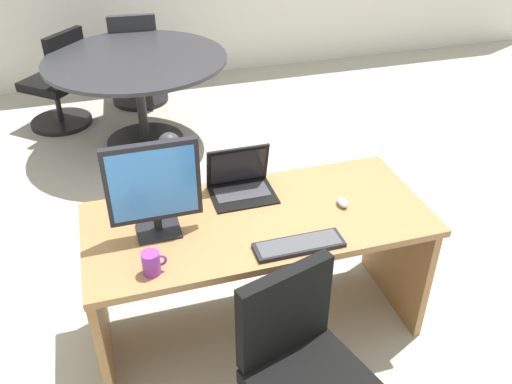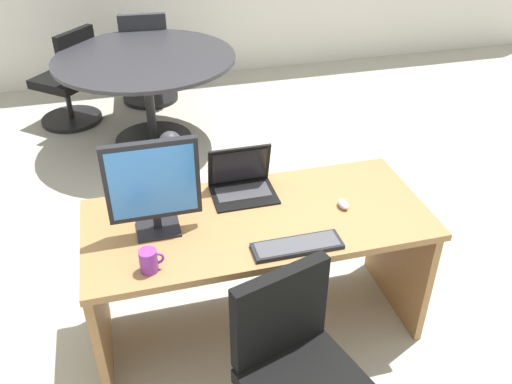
{
  "view_description": "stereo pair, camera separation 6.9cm",
  "coord_description": "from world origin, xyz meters",
  "px_view_note": "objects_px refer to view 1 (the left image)",
  "views": [
    {
      "loc": [
        -0.62,
        -2.03,
        2.3
      ],
      "look_at": [
        0.0,
        0.04,
        0.87
      ],
      "focal_mm": 38.06,
      "sensor_mm": 36.0,
      "label": 1
    },
    {
      "loc": [
        -0.55,
        -2.05,
        2.3
      ],
      "look_at": [
        0.0,
        0.04,
        0.87
      ],
      "focal_mm": 38.06,
      "sensor_mm": 36.0,
      "label": 2
    }
  ],
  "objects_px": {
    "desk_lamp": "(170,153)",
    "meeting_chair_near": "(137,68)",
    "mouse": "(342,202)",
    "meeting_table": "(138,79)",
    "meeting_chair_far": "(60,89)",
    "coffee_mug": "(152,263)",
    "laptop": "(240,178)",
    "keyboard": "(299,245)",
    "monitor": "(153,186)",
    "desk": "(255,246)"
  },
  "relations": [
    {
      "from": "laptop",
      "to": "meeting_chair_far",
      "type": "relative_size",
      "value": 0.36
    },
    {
      "from": "meeting_table",
      "to": "meeting_chair_near",
      "type": "height_order",
      "value": "meeting_chair_near"
    },
    {
      "from": "keyboard",
      "to": "meeting_chair_near",
      "type": "xyz_separation_m",
      "value": [
        -0.38,
        3.49,
        -0.39
      ]
    },
    {
      "from": "meeting_table",
      "to": "meeting_chair_far",
      "type": "xyz_separation_m",
      "value": [
        -0.67,
        0.59,
        -0.24
      ]
    },
    {
      "from": "desk",
      "to": "mouse",
      "type": "relative_size",
      "value": 19.78
    },
    {
      "from": "coffee_mug",
      "to": "meeting_chair_near",
      "type": "bearing_deg",
      "value": 85.57
    },
    {
      "from": "desk",
      "to": "coffee_mug",
      "type": "relative_size",
      "value": 15.7
    },
    {
      "from": "monitor",
      "to": "desk_lamp",
      "type": "xyz_separation_m",
      "value": [
        0.11,
        0.24,
        0.02
      ]
    },
    {
      "from": "desk",
      "to": "meeting_table",
      "type": "xyz_separation_m",
      "value": [
        -0.33,
        2.29,
        0.07
      ]
    },
    {
      "from": "mouse",
      "to": "meeting_chair_far",
      "type": "relative_size",
      "value": 0.09
    },
    {
      "from": "keyboard",
      "to": "meeting_table",
      "type": "bearing_deg",
      "value": 99.61
    },
    {
      "from": "keyboard",
      "to": "desk_lamp",
      "type": "relative_size",
      "value": 1.07
    },
    {
      "from": "keyboard",
      "to": "desk",
      "type": "bearing_deg",
      "value": 108.65
    },
    {
      "from": "mouse",
      "to": "meeting_chair_far",
      "type": "bearing_deg",
      "value": 115.85
    },
    {
      "from": "mouse",
      "to": "meeting_table",
      "type": "height_order",
      "value": "mouse"
    },
    {
      "from": "monitor",
      "to": "meeting_chair_near",
      "type": "distance_m",
      "value": 3.27
    },
    {
      "from": "monitor",
      "to": "mouse",
      "type": "relative_size",
      "value": 5.53
    },
    {
      "from": "laptop",
      "to": "desk_lamp",
      "type": "xyz_separation_m",
      "value": [
        -0.34,
        0.0,
        0.2
      ]
    },
    {
      "from": "monitor",
      "to": "laptop",
      "type": "height_order",
      "value": "monitor"
    },
    {
      "from": "coffee_mug",
      "to": "meeting_chair_far",
      "type": "height_order",
      "value": "meeting_chair_far"
    },
    {
      "from": "mouse",
      "to": "monitor",
      "type": "bearing_deg",
      "value": 177.06
    },
    {
      "from": "monitor",
      "to": "laptop",
      "type": "distance_m",
      "value": 0.54
    },
    {
      "from": "desk",
      "to": "meeting_table",
      "type": "bearing_deg",
      "value": 98.29
    },
    {
      "from": "mouse",
      "to": "desk_lamp",
      "type": "xyz_separation_m",
      "value": [
        -0.79,
        0.28,
        0.26
      ]
    },
    {
      "from": "mouse",
      "to": "meeting_table",
      "type": "xyz_separation_m",
      "value": [
        -0.76,
        2.37,
        -0.17
      ]
    },
    {
      "from": "keyboard",
      "to": "mouse",
      "type": "bearing_deg",
      "value": 37.11
    },
    {
      "from": "keyboard",
      "to": "meeting_chair_far",
      "type": "relative_size",
      "value": 0.45
    },
    {
      "from": "desk",
      "to": "monitor",
      "type": "bearing_deg",
      "value": -176.05
    },
    {
      "from": "coffee_mug",
      "to": "mouse",
      "type": "bearing_deg",
      "value": 13.05
    },
    {
      "from": "desk",
      "to": "keyboard",
      "type": "xyz_separation_m",
      "value": [
        0.11,
        -0.32,
        0.23
      ]
    },
    {
      "from": "keyboard",
      "to": "mouse",
      "type": "relative_size",
      "value": 4.85
    },
    {
      "from": "mouse",
      "to": "coffee_mug",
      "type": "height_order",
      "value": "coffee_mug"
    },
    {
      "from": "desk_lamp",
      "to": "meeting_chair_far",
      "type": "distance_m",
      "value": 2.83
    },
    {
      "from": "desk_lamp",
      "to": "coffee_mug",
      "type": "relative_size",
      "value": 3.6
    },
    {
      "from": "monitor",
      "to": "coffee_mug",
      "type": "distance_m",
      "value": 0.35
    },
    {
      "from": "coffee_mug",
      "to": "meeting_table",
      "type": "xyz_separation_m",
      "value": [
        0.21,
        2.59,
        -0.21
      ]
    },
    {
      "from": "coffee_mug",
      "to": "desk",
      "type": "bearing_deg",
      "value": 29.33
    },
    {
      "from": "mouse",
      "to": "meeting_chair_far",
      "type": "distance_m",
      "value": 3.31
    },
    {
      "from": "monitor",
      "to": "laptop",
      "type": "bearing_deg",
      "value": 27.31
    },
    {
      "from": "desk_lamp",
      "to": "meeting_chair_near",
      "type": "xyz_separation_m",
      "value": [
        0.09,
        2.97,
        -0.65
      ]
    },
    {
      "from": "meeting_chair_near",
      "to": "meeting_chair_far",
      "type": "bearing_deg",
      "value": -157.71
    },
    {
      "from": "keyboard",
      "to": "meeting_chair_far",
      "type": "xyz_separation_m",
      "value": [
        -1.11,
        3.2,
        -0.4
      ]
    },
    {
      "from": "laptop",
      "to": "coffee_mug",
      "type": "relative_size",
      "value": 3.05
    },
    {
      "from": "desk_lamp",
      "to": "meeting_table",
      "type": "xyz_separation_m",
      "value": [
        0.03,
        2.09,
        -0.43
      ]
    },
    {
      "from": "laptop",
      "to": "meeting_chair_near",
      "type": "relative_size",
      "value": 0.35
    },
    {
      "from": "laptop",
      "to": "meeting_table",
      "type": "height_order",
      "value": "laptop"
    },
    {
      "from": "monitor",
      "to": "meeting_chair_near",
      "type": "relative_size",
      "value": 0.5
    },
    {
      "from": "desk_lamp",
      "to": "meeting_chair_near",
      "type": "distance_m",
      "value": 3.04
    },
    {
      "from": "keyboard",
      "to": "coffee_mug",
      "type": "xyz_separation_m",
      "value": [
        -0.65,
        0.02,
        0.04
      ]
    },
    {
      "from": "meeting_table",
      "to": "meeting_chair_far",
      "type": "height_order",
      "value": "meeting_chair_far"
    }
  ]
}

